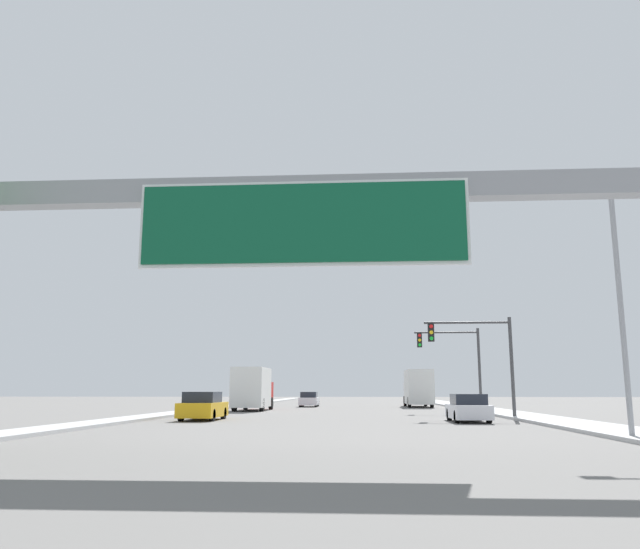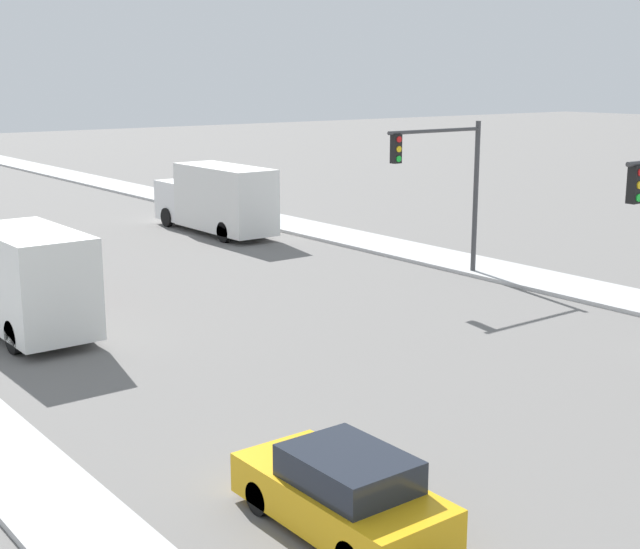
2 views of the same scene
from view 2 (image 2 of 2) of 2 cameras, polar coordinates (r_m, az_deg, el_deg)
The scene contains 6 objects.
sidewalk_right at distance 45.93m, azimuth -0.43°, elevation 2.88°, with size 3.00×120.00×0.15m.
car_near_right at distance 16.05m, azimuth 1.46°, elevation -13.78°, with size 1.87×4.28×1.51m.
car_far_left at distance 41.19m, azimuth -19.21°, elevation 1.88°, with size 1.70×4.36×1.42m.
truck_box_primary at distance 45.36m, azimuth -6.65°, elevation 4.82°, with size 2.33×8.62×3.47m.
truck_box_secondary at distance 28.96m, azimuth -18.42°, elevation -0.33°, with size 2.40×7.08×3.31m.
traffic_light_mid_block at distance 34.76m, azimuth 8.26°, elevation 6.41°, with size 4.79×0.32×6.12m.
Camera 2 is at (-16.08, 23.92, 7.85)m, focal length 50.00 mm.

